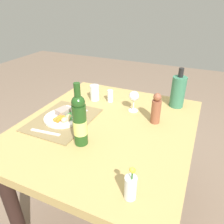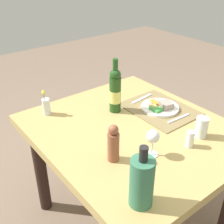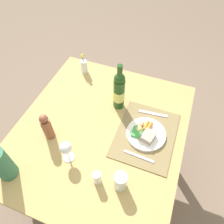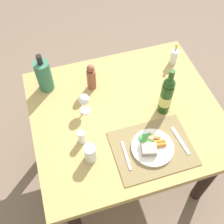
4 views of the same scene
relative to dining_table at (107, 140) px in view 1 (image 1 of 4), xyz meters
name	(u,v)px [view 1 (image 1 of 4)]	position (x,y,z in m)	size (l,w,h in m)	color
ground_plane	(108,208)	(0.00, 0.00, -0.63)	(8.00, 8.00, 0.00)	#7A6553
dining_table	(107,140)	(0.00, 0.00, 0.00)	(1.12, 1.00, 0.75)	tan
placemat	(63,119)	(0.06, -0.27, 0.12)	(0.43, 0.34, 0.01)	olive
dinner_plate	(64,117)	(0.06, -0.27, 0.14)	(0.23, 0.23, 0.05)	white
fork	(76,108)	(-0.09, -0.27, 0.12)	(0.01, 0.17, 0.01)	silver
knife	(45,132)	(0.22, -0.27, 0.12)	(0.02, 0.18, 0.01)	silver
cooler_bottle	(178,91)	(-0.42, 0.34, 0.23)	(0.09, 0.09, 0.27)	#367153
flower_vase	(131,187)	(0.44, 0.31, 0.17)	(0.05, 0.05, 0.16)	silver
wine_glass	(134,97)	(-0.23, 0.09, 0.22)	(0.07, 0.07, 0.14)	white
pepper_mill	(156,109)	(-0.15, 0.26, 0.21)	(0.06, 0.06, 0.19)	brown
water_tumbler	(95,94)	(-0.28, -0.23, 0.17)	(0.07, 0.07, 0.11)	silver
wine_bottle	(80,121)	(0.22, -0.04, 0.25)	(0.07, 0.07, 0.33)	#1F4719
salt_shaker	(110,96)	(-0.30, -0.11, 0.16)	(0.04, 0.04, 0.09)	white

